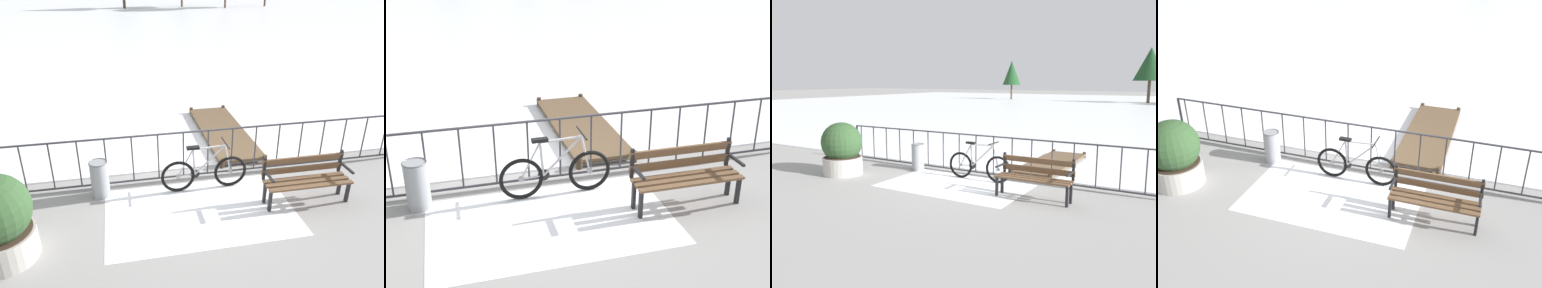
{
  "view_description": "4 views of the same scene",
  "coord_description": "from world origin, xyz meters",
  "views": [
    {
      "loc": [
        -1.43,
        -6.53,
        3.95
      ],
      "look_at": [
        -0.1,
        -0.13,
        0.85
      ],
      "focal_mm": 34.57,
      "sensor_mm": 36.0,
      "label": 1
    },
    {
      "loc": [
        -1.4,
        -6.89,
        3.68
      ],
      "look_at": [
        0.6,
        0.17,
        0.51
      ],
      "focal_mm": 46.13,
      "sensor_mm": 36.0,
      "label": 2
    },
    {
      "loc": [
        4.63,
        -8.87,
        2.47
      ],
      "look_at": [
        -0.1,
        -0.86,
        0.95
      ],
      "focal_mm": 37.07,
      "sensor_mm": 36.0,
      "label": 3
    },
    {
      "loc": [
        2.53,
        -7.84,
        4.92
      ],
      "look_at": [
        -0.16,
        -0.14,
        0.66
      ],
      "focal_mm": 41.53,
      "sensor_mm": 36.0,
      "label": 4
    }
  ],
  "objects": [
    {
      "name": "frozen_pond",
      "position": [
        0.0,
        28.4,
        0.01
      ],
      "size": [
        80.0,
        56.0,
        0.03
      ],
      "primitive_type": "cube",
      "color": "white",
      "rests_on": "ground"
    },
    {
      "name": "bicycle_near_railing",
      "position": [
        0.07,
        -0.45,
        0.37
      ],
      "size": [
        1.71,
        0.52,
        0.97
      ],
      "color": "black",
      "rests_on": "ground"
    },
    {
      "name": "wooden_dock",
      "position": [
        1.15,
        1.99,
        0.12
      ],
      "size": [
        1.1,
        3.47,
        0.2
      ],
      "color": "brown",
      "rests_on": "ground"
    },
    {
      "name": "snow_patch",
      "position": [
        -0.17,
        -1.2,
        0.0
      ],
      "size": [
        3.36,
        2.03,
        0.01
      ],
      "primitive_type": "cube",
      "color": "white",
      "rests_on": "ground"
    },
    {
      "name": "trash_bin",
      "position": [
        -1.91,
        -0.3,
        0.37
      ],
      "size": [
        0.35,
        0.35,
        0.73
      ],
      "color": "gray",
      "rests_on": "ground"
    },
    {
      "name": "railing_fence",
      "position": [
        0.0,
        0.0,
        0.56
      ],
      "size": [
        9.06,
        0.06,
        1.07
      ],
      "color": "#38383D",
      "rests_on": "ground"
    },
    {
      "name": "park_bench",
      "position": [
        1.81,
        -1.2,
        0.51
      ],
      "size": [
        1.6,
        0.49,
        0.89
      ],
      "color": "brown",
      "rests_on": "ground"
    },
    {
      "name": "ground_plane",
      "position": [
        0.0,
        0.0,
        0.0
      ],
      "size": [
        160.0,
        160.0,
        0.0
      ],
      "primitive_type": "plane",
      "color": "gray"
    }
  ]
}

